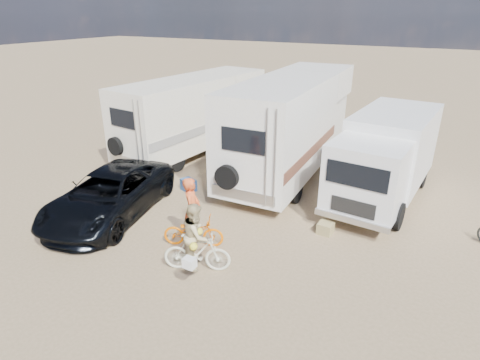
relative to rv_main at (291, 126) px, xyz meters
The scene contains 11 objects.
ground 7.58m from the rv_main, 90.33° to the right, with size 140.00×140.00×0.00m, color #947958.
rv_main is the anchor object (origin of this frame).
rv_left 4.86m from the rv_main, behind, with size 2.38×7.96×3.35m, color white, non-canonical shape.
box_truck 3.87m from the rv_main, 13.66° to the right, with size 2.31×6.13×2.93m, color white, non-canonical shape.
dark_suv 7.33m from the rv_main, 120.12° to the right, with size 2.40×5.20×1.44m, color black.
bike_man 6.66m from the rv_main, 92.31° to the right, with size 0.59×1.68×0.88m, color #DF6200.
bike_woman 7.54m from the rv_main, 86.33° to the right, with size 0.48×1.71×1.03m, color beige.
rider_man 6.57m from the rv_main, 92.31° to the right, with size 0.68×0.45×1.87m, color #D65325.
rider_woman 7.49m from the rv_main, 86.33° to the right, with size 0.82×0.64×1.69m, color tan.
cooler 4.66m from the rv_main, 125.60° to the right, with size 0.54×0.39×0.43m, color navy.
crate 5.25m from the rv_main, 55.71° to the right, with size 0.42×0.42×0.34m, color #908150.
Camera 1 is at (5.47, -6.96, 6.14)m, focal length 29.77 mm.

